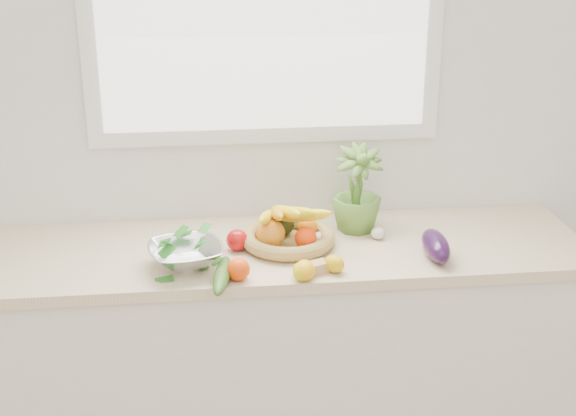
{
  "coord_description": "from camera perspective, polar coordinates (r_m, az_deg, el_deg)",
  "views": [
    {
      "loc": [
        -0.24,
        -0.65,
        2.06
      ],
      "look_at": [
        0.05,
        1.93,
        1.05
      ],
      "focal_mm": 50.0,
      "sensor_mm": 36.0,
      "label": 1
    }
  ],
  "objects": [
    {
      "name": "ginger",
      "position": [
        2.64,
        1.7,
        -4.35
      ],
      "size": [
        0.13,
        0.09,
        0.04
      ],
      "primitive_type": "cube",
      "rotation": [
        0.0,
        0.0,
        0.42
      ],
      "color": "tan",
      "rests_on": "countertop"
    },
    {
      "name": "radish",
      "position": [
        2.64,
        -4.17,
        -4.42
      ],
      "size": [
        0.04,
        0.04,
        0.03
      ],
      "primitive_type": "sphere",
      "rotation": [
        0.0,
        0.0,
        -0.33
      ],
      "color": "red",
      "rests_on": "countertop"
    },
    {
      "name": "orange_loose",
      "position": [
        2.6,
        -3.55,
        -4.38
      ],
      "size": [
        0.09,
        0.09,
        0.08
      ],
      "primitive_type": "sphere",
      "rotation": [
        0.0,
        0.0,
        -0.2
      ],
      "color": "#FF4408",
      "rests_on": "countertop"
    },
    {
      "name": "potted_herb",
      "position": [
        2.95,
        4.93,
        1.31
      ],
      "size": [
        0.19,
        0.19,
        0.33
      ],
      "primitive_type": "imported",
      "rotation": [
        0.0,
        0.0,
        0.05
      ],
      "color": "#55822F",
      "rests_on": "countertop"
    },
    {
      "name": "apple",
      "position": [
        2.81,
        -3.64,
        -2.3
      ],
      "size": [
        0.09,
        0.09,
        0.08
      ],
      "primitive_type": "sphere",
      "rotation": [
        0.0,
        0.0,
        0.27
      ],
      "color": "#B00E0E",
      "rests_on": "countertop"
    },
    {
      "name": "garlic_a",
      "position": [
        2.88,
        2.21,
        -2.11
      ],
      "size": [
        0.05,
        0.05,
        0.04
      ],
      "primitive_type": "ellipsoid",
      "rotation": [
        0.0,
        0.0,
        0.18
      ],
      "color": "beige",
      "rests_on": "countertop"
    },
    {
      "name": "lemon_a",
      "position": [
        2.6,
        1.2,
        -4.45
      ],
      "size": [
        0.08,
        0.09,
        0.07
      ],
      "primitive_type": "ellipsoid",
      "rotation": [
        0.0,
        0.0,
        -0.13
      ],
      "color": "#FBB40D",
      "rests_on": "countertop"
    },
    {
      "name": "colander_with_spinach",
      "position": [
        2.69,
        -7.3,
        -2.98
      ],
      "size": [
        0.29,
        0.29,
        0.13
      ],
      "color": "white",
      "rests_on": "countertop"
    },
    {
      "name": "garlic_b",
      "position": [
        2.92,
        6.42,
        -1.8
      ],
      "size": [
        0.06,
        0.06,
        0.04
      ],
      "primitive_type": "ellipsoid",
      "rotation": [
        0.0,
        0.0,
        -0.07
      ],
      "color": "silver",
      "rests_on": "countertop"
    },
    {
      "name": "countertop",
      "position": [
        2.86,
        -1.04,
        -3.07
      ],
      "size": [
        2.24,
        0.62,
        0.04
      ],
      "primitive_type": "cube",
      "color": "beige",
      "rests_on": "counter_cabinet"
    },
    {
      "name": "lemon_b",
      "position": [
        2.6,
        1.02,
        -4.51
      ],
      "size": [
        0.07,
        0.09,
        0.06
      ],
      "primitive_type": "ellipsoid",
      "rotation": [
        0.0,
        0.0,
        -0.15
      ],
      "color": "yellow",
      "rests_on": "countertop"
    },
    {
      "name": "counter_cabinet",
      "position": [
        3.08,
        -0.98,
        -10.72
      ],
      "size": [
        2.2,
        0.58,
        0.86
      ],
      "primitive_type": "cube",
      "color": "silver",
      "rests_on": "ground"
    },
    {
      "name": "eggplant",
      "position": [
        2.79,
        10.46,
        -2.65
      ],
      "size": [
        0.09,
        0.23,
        0.09
      ],
      "primitive_type": "ellipsoid",
      "rotation": [
        0.0,
        0.0,
        -0.03
      ],
      "color": "#270D32",
      "rests_on": "countertop"
    },
    {
      "name": "fruit_basket",
      "position": [
        2.84,
        -0.06,
        -1.75
      ],
      "size": [
        0.43,
        0.43,
        0.18
      ],
      "color": "tan",
      "rests_on": "countertop"
    },
    {
      "name": "lemon_c",
      "position": [
        2.65,
        3.31,
        -3.98
      ],
      "size": [
        0.09,
        0.1,
        0.06
      ],
      "primitive_type": "ellipsoid",
      "rotation": [
        0.0,
        0.0,
        0.7
      ],
      "color": "gold",
      "rests_on": "countertop"
    },
    {
      "name": "cucumber",
      "position": [
        2.59,
        -4.71,
        -4.79
      ],
      "size": [
        0.09,
        0.28,
        0.05
      ],
      "primitive_type": "ellipsoid",
      "rotation": [
        0.0,
        0.0,
        -0.15
      ],
      "color": "#2A5218",
      "rests_on": "countertop"
    },
    {
      "name": "back_wall",
      "position": [
        2.99,
        -1.65,
        7.54
      ],
      "size": [
        4.5,
        0.02,
        2.7
      ],
      "primitive_type": "cube",
      "color": "white",
      "rests_on": "ground"
    },
    {
      "name": "garlic_c",
      "position": [
        2.8,
        2.17,
        -2.77
      ],
      "size": [
        0.05,
        0.05,
        0.04
      ],
      "primitive_type": "ellipsoid",
      "rotation": [
        0.0,
        0.0,
        -0.02
      ],
      "color": "silver",
      "rests_on": "countertop"
    }
  ]
}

